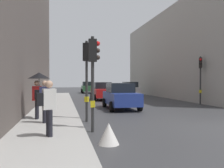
{
  "coord_description": "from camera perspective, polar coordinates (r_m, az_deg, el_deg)",
  "views": [
    {
      "loc": [
        -5.94,
        -8.7,
        1.93
      ],
      "look_at": [
        -1.81,
        11.46,
        1.63
      ],
      "focal_mm": 38.22,
      "sensor_mm": 36.0,
      "label": 1
    }
  ],
  "objects": [
    {
      "name": "car_green_estate",
      "position": [
        37.08,
        -5.78,
        -0.79
      ],
      "size": [
        2.06,
        4.22,
        1.76
      ],
      "color": "#2D6038",
      "rests_on": "ground"
    },
    {
      "name": "pedestrian_with_grey_backpack",
      "position": [
        10.39,
        -15.95,
        -3.42
      ],
      "size": [
        0.65,
        0.4,
        1.77
      ],
      "color": "black",
      "rests_on": "sidewalk_kerb"
    },
    {
      "name": "ground_plane",
      "position": [
        10.71,
        22.69,
        -9.6
      ],
      "size": [
        120.0,
        120.0,
        0.0
      ],
      "primitive_type": "plane",
      "color": "#38383A"
    },
    {
      "name": "car_red_sedan",
      "position": [
        23.76,
        -2.36,
        -1.7
      ],
      "size": [
        2.04,
        4.21,
        1.76
      ],
      "color": "red",
      "rests_on": "ground"
    },
    {
      "name": "sidewalk_kerb",
      "position": [
        14.82,
        -13.68,
        -6.35
      ],
      "size": [
        2.64,
        40.0,
        0.16
      ],
      "primitive_type": "cube",
      "color": "#A8A5A0",
      "rests_on": "ground"
    },
    {
      "name": "warning_sign_triangle",
      "position": [
        7.33,
        -0.79,
        -11.8
      ],
      "size": [
        0.64,
        0.64,
        0.65
      ],
      "primitive_type": "cone",
      "color": "silver",
      "rests_on": "ground"
    },
    {
      "name": "building_facade_right",
      "position": [
        31.66,
        21.31,
        6.18
      ],
      "size": [
        12.0,
        24.84,
        9.81
      ],
      "primitive_type": "cube",
      "color": "#B2ADA3",
      "rests_on": "ground"
    },
    {
      "name": "traffic_light_near_left",
      "position": [
        8.93,
        -4.51,
        4.27
      ],
      "size": [
        0.43,
        0.25,
        3.57
      ],
      "color": "#2D2D2D",
      "rests_on": "ground"
    },
    {
      "name": "traffic_light_near_right",
      "position": [
        11.22,
        -5.98,
        4.3
      ],
      "size": [
        0.45,
        0.35,
        3.78
      ],
      "color": "#2D2D2D",
      "rests_on": "ground"
    },
    {
      "name": "pedestrian_with_black_backpack",
      "position": [
        7.84,
        -15.11,
        -4.8
      ],
      "size": [
        0.65,
        0.43,
        1.77
      ],
      "color": "black",
      "rests_on": "sidewalk_kerb"
    },
    {
      "name": "car_blue_van",
      "position": [
        16.22,
        2.09,
        -2.88
      ],
      "size": [
        2.03,
        4.21,
        1.76
      ],
      "color": "navy",
      "rests_on": "ground"
    },
    {
      "name": "car_white_compact",
      "position": [
        30.03,
        4.26,
        -1.17
      ],
      "size": [
        2.18,
        4.28,
        1.76
      ],
      "color": "silver",
      "rests_on": "ground"
    },
    {
      "name": "pedestrian_with_umbrella",
      "position": [
        11.49,
        -17.19,
        0.36
      ],
      "size": [
        1.0,
        1.0,
        2.14
      ],
      "color": "black",
      "rests_on": "sidewalk_kerb"
    },
    {
      "name": "traffic_light_mid_street",
      "position": [
        20.4,
        20.4,
        2.85
      ],
      "size": [
        0.36,
        0.45,
        3.86
      ],
      "color": "#2D2D2D",
      "rests_on": "ground"
    }
  ]
}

